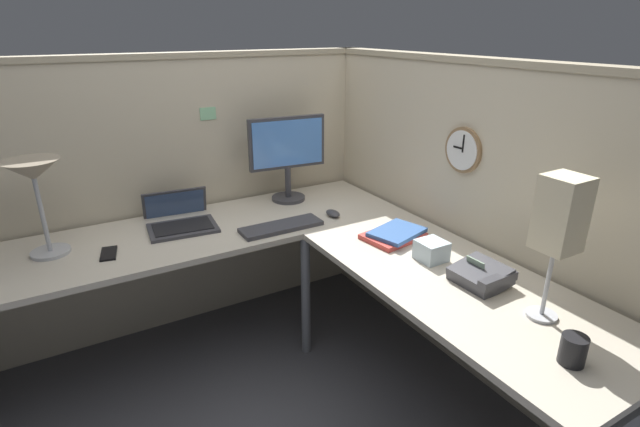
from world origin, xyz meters
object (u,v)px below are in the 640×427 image
at_px(laptop, 179,219).
at_px(cell_phone, 109,253).
at_px(keyboard, 281,227).
at_px(monitor, 287,152).
at_px(coffee_mug, 573,350).
at_px(desk_lamp_dome, 34,178).
at_px(desk_lamp_paper, 560,218).
at_px(wall_clock, 464,150).
at_px(book_stack, 395,234).
at_px(computer_mouse, 333,213).
at_px(office_phone, 482,276).
at_px(tissue_box, 431,250).

relative_size(laptop, cell_phone, 2.87).
bearing_deg(laptop, keyboard, -38.01).
relative_size(monitor, coffee_mug, 5.21).
distance_m(desk_lamp_dome, desk_lamp_paper, 2.11).
height_order(keyboard, desk_lamp_dome, desk_lamp_dome).
bearing_deg(wall_clock, desk_lamp_dome, 156.94).
relative_size(laptop, book_stack, 1.29).
bearing_deg(monitor, cell_phone, -166.56).
relative_size(computer_mouse, office_phone, 0.50).
bearing_deg(wall_clock, coffee_mug, -114.72).
distance_m(cell_phone, tissue_box, 1.47).
distance_m(monitor, book_stack, 0.84).
relative_size(coffee_mug, tissue_box, 0.80).
height_order(laptop, computer_mouse, laptop).
relative_size(desk_lamp_paper, wall_clock, 2.41).
distance_m(cell_phone, office_phone, 1.65).
distance_m(desk_lamp_paper, tissue_box, 0.64).
height_order(desk_lamp_paper, tissue_box, desk_lamp_paper).
bearing_deg(coffee_mug, desk_lamp_paper, 55.55).
relative_size(laptop, coffee_mug, 4.30).
bearing_deg(computer_mouse, wall_clock, -50.03).
bearing_deg(monitor, book_stack, -75.50).
height_order(book_stack, desk_lamp_paper, desk_lamp_paper).
relative_size(cell_phone, book_stack, 0.45).
height_order(coffee_mug, wall_clock, wall_clock).
height_order(book_stack, wall_clock, wall_clock).
distance_m(monitor, coffee_mug, 1.81).
xyz_separation_m(desk_lamp_dome, desk_lamp_paper, (1.51, -1.47, 0.02)).
bearing_deg(computer_mouse, cell_phone, 174.25).
bearing_deg(desk_lamp_dome, monitor, 4.68).
height_order(monitor, desk_lamp_dome, monitor).
distance_m(desk_lamp_dome, book_stack, 1.66).
xyz_separation_m(computer_mouse, wall_clock, (0.42, -0.50, 0.41)).
height_order(keyboard, office_phone, office_phone).
xyz_separation_m(book_stack, desk_lamp_paper, (0.03, -0.81, 0.36)).
height_order(office_phone, desk_lamp_paper, desk_lamp_paper).
distance_m(laptop, desk_lamp_paper, 1.82).
relative_size(monitor, computer_mouse, 4.81).
xyz_separation_m(monitor, wall_clock, (0.51, -0.87, 0.14)).
height_order(monitor, laptop, monitor).
bearing_deg(cell_phone, keyboard, 2.82).
bearing_deg(desk_lamp_dome, coffee_mug, -51.00).
bearing_deg(office_phone, keyboard, 115.96).
height_order(computer_mouse, cell_phone, computer_mouse).
bearing_deg(cell_phone, desk_lamp_paper, -34.38).
distance_m(monitor, computer_mouse, 0.47).
bearing_deg(computer_mouse, office_phone, -82.14).
height_order(laptop, desk_lamp_paper, desk_lamp_paper).
height_order(desk_lamp_dome, coffee_mug, desk_lamp_dome).
height_order(coffee_mug, tissue_box, coffee_mug).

